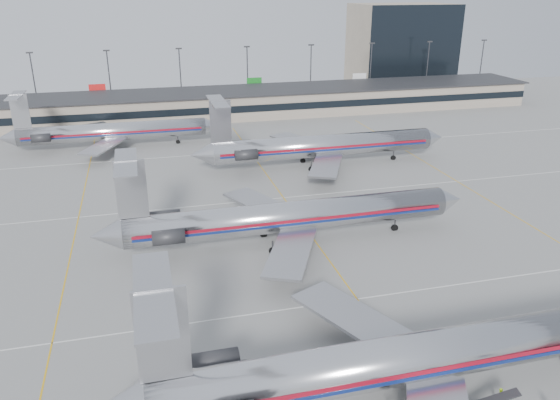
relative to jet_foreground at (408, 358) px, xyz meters
name	(u,v)px	position (x,y,z in m)	size (l,w,h in m)	color
ground	(400,358)	(1.89, 4.46, -3.70)	(260.00, 260.00, 0.00)	gray
apron_markings	(357,299)	(1.89, 14.46, -3.69)	(160.00, 0.15, 0.02)	silver
terminal	(223,103)	(1.89, 102.44, -0.54)	(162.00, 17.00, 6.25)	gray
light_mast_row	(214,73)	(1.89, 116.46, 4.88)	(163.60, 0.40, 15.28)	#38383D
distant_building	(401,45)	(63.89, 132.46, 8.80)	(30.00, 20.00, 25.00)	tan
jet_foreground	(408,358)	(0.00, 0.00, 0.00)	(48.74, 28.70, 12.76)	silver
jet_second_row	(284,217)	(-2.14, 29.22, -0.06)	(47.95, 28.23, 12.55)	silver
jet_third_row	(319,146)	(12.06, 58.21, 0.06)	(47.35, 29.13, 12.95)	silver
jet_back_row	(109,132)	(-24.57, 79.67, -0.33)	(42.49, 26.14, 11.62)	silver
ramp_worker_near	(500,397)	(6.83, -2.72, -2.92)	(0.57, 0.37, 1.56)	#B3EB16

